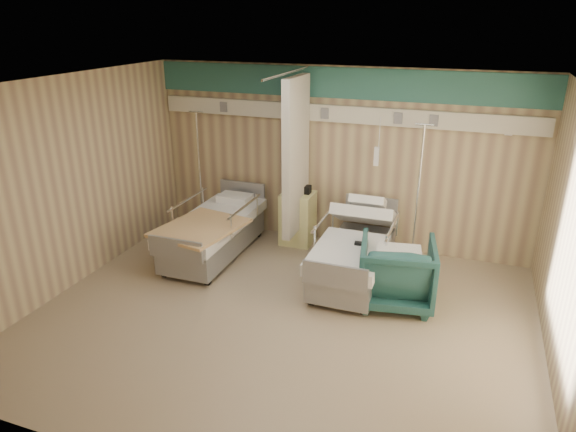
{
  "coord_description": "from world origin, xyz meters",
  "views": [
    {
      "loc": [
        1.95,
        -5.08,
        3.5
      ],
      "look_at": [
        -0.13,
        0.6,
        1.11
      ],
      "focal_mm": 32.0,
      "sensor_mm": 36.0,
      "label": 1
    }
  ],
  "objects_px": {
    "bed_right": "(354,258)",
    "bedside_cabinet": "(298,218)",
    "bed_left": "(214,236)",
    "visitor_armchair": "(397,272)",
    "iv_stand_right": "(414,235)",
    "iv_stand_left": "(202,206)"
  },
  "relations": [
    {
      "from": "iv_stand_right",
      "to": "bed_right",
      "type": "bearing_deg",
      "value": -129.93
    },
    {
      "from": "bedside_cabinet",
      "to": "iv_stand_left",
      "type": "distance_m",
      "value": 1.73
    },
    {
      "from": "bedside_cabinet",
      "to": "iv_stand_left",
      "type": "bearing_deg",
      "value": -178.87
    },
    {
      "from": "bedside_cabinet",
      "to": "bed_left",
      "type": "bearing_deg",
      "value": -139.4
    },
    {
      "from": "visitor_armchair",
      "to": "iv_stand_left",
      "type": "relative_size",
      "value": 0.46
    },
    {
      "from": "bedside_cabinet",
      "to": "iv_stand_right",
      "type": "height_order",
      "value": "iv_stand_right"
    },
    {
      "from": "bed_left",
      "to": "visitor_armchair",
      "type": "relative_size",
      "value": 2.28
    },
    {
      "from": "bed_right",
      "to": "bedside_cabinet",
      "type": "distance_m",
      "value": 1.46
    },
    {
      "from": "bed_right",
      "to": "bedside_cabinet",
      "type": "relative_size",
      "value": 2.54
    },
    {
      "from": "bed_left",
      "to": "iv_stand_left",
      "type": "height_order",
      "value": "iv_stand_left"
    },
    {
      "from": "bed_left",
      "to": "visitor_armchair",
      "type": "height_order",
      "value": "visitor_armchair"
    },
    {
      "from": "bedside_cabinet",
      "to": "visitor_armchair",
      "type": "xyz_separation_m",
      "value": [
        1.8,
        -1.34,
        0.01
      ]
    },
    {
      "from": "visitor_armchair",
      "to": "iv_stand_right",
      "type": "relative_size",
      "value": 0.45
    },
    {
      "from": "bed_left",
      "to": "iv_stand_left",
      "type": "xyz_separation_m",
      "value": [
        -0.68,
        0.87,
        0.1
      ]
    },
    {
      "from": "bedside_cabinet",
      "to": "bed_right",
      "type": "bearing_deg",
      "value": -38.05
    },
    {
      "from": "visitor_armchair",
      "to": "iv_stand_right",
      "type": "height_order",
      "value": "iv_stand_right"
    },
    {
      "from": "bed_right",
      "to": "iv_stand_right",
      "type": "distance_m",
      "value": 1.1
    },
    {
      "from": "iv_stand_right",
      "to": "iv_stand_left",
      "type": "xyz_separation_m",
      "value": [
        -3.59,
        0.02,
        -0.01
      ]
    },
    {
      "from": "bed_left",
      "to": "bedside_cabinet",
      "type": "height_order",
      "value": "bedside_cabinet"
    },
    {
      "from": "bed_left",
      "to": "iv_stand_left",
      "type": "bearing_deg",
      "value": 128.18
    },
    {
      "from": "bed_left",
      "to": "visitor_armchair",
      "type": "distance_m",
      "value": 2.89
    },
    {
      "from": "bed_right",
      "to": "visitor_armchair",
      "type": "bearing_deg",
      "value": -34.29
    }
  ]
}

